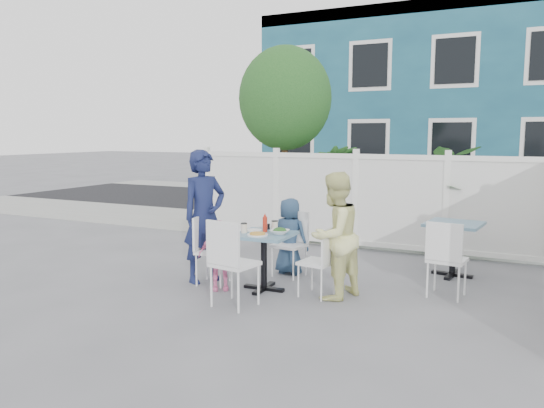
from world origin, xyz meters
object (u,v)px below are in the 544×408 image
at_px(utility_cabinet, 263,193).
at_px(man, 204,216).
at_px(chair_near, 230,257).
at_px(chair_left, 207,245).
at_px(chair_right, 322,257).
at_px(spare_table, 454,235).
at_px(boy, 290,236).
at_px(woman, 334,236).
at_px(chair_back, 292,238).
at_px(main_table, 264,246).
at_px(toddler, 219,255).

bearing_deg(utility_cabinet, man, -66.62).
height_order(utility_cabinet, chair_near, utility_cabinet).
relative_size(chair_left, man, 0.51).
bearing_deg(chair_right, spare_table, -29.69).
relative_size(spare_table, boy, 0.73).
distance_m(chair_left, woman, 1.69).
xyz_separation_m(utility_cabinet, chair_near, (2.16, -5.12, -0.09)).
relative_size(man, boy, 1.64).
height_order(woman, boy, woman).
relative_size(chair_right, chair_back, 0.96).
bearing_deg(boy, main_table, 95.90).
height_order(main_table, chair_right, chair_right).
relative_size(utility_cabinet, man, 0.77).
bearing_deg(spare_table, utility_cabinet, 147.94).
bearing_deg(boy, chair_near, 93.84).
height_order(utility_cabinet, toddler, utility_cabinet).
relative_size(utility_cabinet, toddler, 1.51).
distance_m(chair_near, toddler, 0.73).
relative_size(spare_table, woman, 0.52).
relative_size(chair_near, woman, 0.66).
xyz_separation_m(chair_left, man, (-0.10, 0.09, 0.35)).
distance_m(utility_cabinet, chair_right, 5.21).
height_order(chair_back, man, man).
height_order(main_table, boy, boy).
height_order(chair_near, man, man).
bearing_deg(chair_left, chair_back, 126.37).
relative_size(chair_right, man, 0.49).
bearing_deg(main_table, boy, 91.89).
relative_size(chair_right, toddler, 0.95).
xyz_separation_m(utility_cabinet, boy, (2.17, -3.50, -0.13)).
relative_size(chair_left, toddler, 1.00).
bearing_deg(woman, man, -69.49).
xyz_separation_m(chair_left, toddler, (0.29, -0.18, -0.07)).
distance_m(utility_cabinet, chair_left, 4.62).
relative_size(utility_cabinet, spare_table, 1.71).
bearing_deg(utility_cabinet, boy, -51.73).
height_order(chair_left, boy, boy).
bearing_deg(main_table, chair_right, 3.30).
bearing_deg(toddler, chair_right, -19.84).
bearing_deg(chair_back, utility_cabinet, -48.83).
bearing_deg(woman, chair_back, -111.26).
bearing_deg(chair_back, chair_near, 96.74).
bearing_deg(utility_cabinet, chair_back, -51.40).
xyz_separation_m(utility_cabinet, chair_left, (1.41, -4.40, -0.15)).
xyz_separation_m(chair_near, toddler, (-0.47, 0.54, -0.14)).
bearing_deg(utility_cabinet, spare_table, -25.61).
bearing_deg(chair_near, utility_cabinet, 121.97).
distance_m(spare_table, boy, 2.22).
height_order(chair_left, chair_back, chair_left).
height_order(chair_right, woman, woman).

